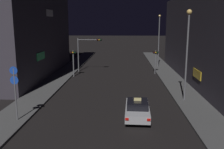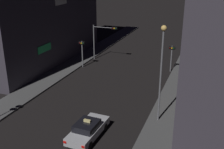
{
  "view_description": "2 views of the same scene",
  "coord_description": "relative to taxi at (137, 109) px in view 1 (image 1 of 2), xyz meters",
  "views": [
    {
      "loc": [
        1.13,
        -8.79,
        7.18
      ],
      "look_at": [
        -0.17,
        19.23,
        1.51
      ],
      "focal_mm": 40.19,
      "sensor_mm": 36.0,
      "label": 1
    },
    {
      "loc": [
        10.61,
        -7.09,
        12.39
      ],
      "look_at": [
        0.53,
        19.62,
        1.62
      ],
      "focal_mm": 44.31,
      "sensor_mm": 36.0,
      "label": 2
    }
  ],
  "objects": [
    {
      "name": "building_facade_left",
      "position": [
        -15.39,
        15.79,
        8.63
      ],
      "size": [
        8.55,
        23.15,
        18.74
      ],
      "color": "#3D3842",
      "rests_on": "ground_plane"
    },
    {
      "name": "sign_pole_left",
      "position": [
        -8.98,
        -1.25,
        1.88
      ],
      "size": [
        0.62,
        0.1,
        4.03
      ],
      "color": "slate",
      "rests_on": "sidewalk_left"
    },
    {
      "name": "traffic_light_right_kerb",
      "position": [
        3.51,
        17.71,
        1.73
      ],
      "size": [
        0.8,
        0.42,
        3.41
      ],
      "color": "slate",
      "rests_on": "ground_plane"
    },
    {
      "name": "traffic_light_left_kerb",
      "position": [
        -7.99,
        15.19,
        1.87
      ],
      "size": [
        0.8,
        0.42,
        3.63
      ],
      "color": "slate",
      "rests_on": "ground_plane"
    },
    {
      "name": "building_facade_right",
      "position": [
        10.32,
        13.74,
        4.81
      ],
      "size": [
        7.37,
        30.17,
        11.09
      ],
      "color": "#3D3842",
      "rests_on": "ground_plane"
    },
    {
      "name": "sidewalk_left",
      "position": [
        -9.69,
        16.42,
        -0.65
      ],
      "size": [
        2.92,
        56.34,
        0.17
      ],
      "primitive_type": "cube",
      "color": "#4C4C4C",
      "rests_on": "ground_plane"
    },
    {
      "name": "traffic_light_overhead",
      "position": [
        -6.6,
        19.04,
        2.96
      ],
      "size": [
        3.69,
        0.42,
        5.11
      ],
      "color": "slate",
      "rests_on": "ground_plane"
    },
    {
      "name": "taxi",
      "position": [
        0.0,
        0.0,
        0.0
      ],
      "size": [
        1.97,
        4.51,
        1.62
      ],
      "color": "#B7B7BC",
      "rests_on": "ground_plane"
    },
    {
      "name": "street_lamp_near_block",
      "position": [
        4.64,
        4.42,
        4.71
      ],
      "size": [
        0.46,
        0.46,
        8.28
      ],
      "color": "slate",
      "rests_on": "sidewalk_right"
    },
    {
      "name": "sidewalk_right",
      "position": [
        5.22,
        16.42,
        -0.65
      ],
      "size": [
        2.92,
        56.34,
        0.17
      ],
      "primitive_type": "cube",
      "color": "#4C4C4C",
      "rests_on": "ground_plane"
    },
    {
      "name": "street_lamp_far_block",
      "position": [
        4.64,
        23.07,
        4.28
      ],
      "size": [
        0.36,
        0.36,
        8.47
      ],
      "color": "slate",
      "rests_on": "sidewalk_right"
    }
  ]
}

